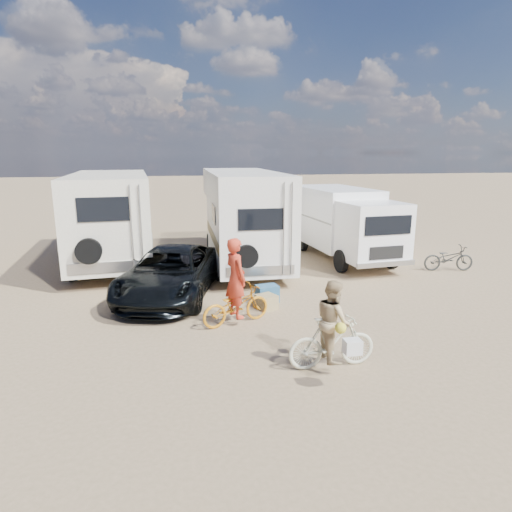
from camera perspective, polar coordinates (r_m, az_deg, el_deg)
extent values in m
plane|color=#987D5B|center=(9.74, 5.29, -10.35)|extent=(140.00, 140.00, 0.00)
imported|color=black|center=(12.35, -11.06, -2.12)|extent=(3.38, 5.21, 1.34)
imported|color=#C07511|center=(10.23, -2.63, -6.44)|extent=(1.80, 1.16, 0.90)
imported|color=beige|center=(8.33, 9.87, -11.01)|extent=(1.67, 0.51, 1.00)
imported|color=red|center=(10.08, -2.65, -3.85)|extent=(0.66, 0.79, 1.86)
imported|color=tan|center=(8.23, 9.95, -9.40)|extent=(0.59, 0.75, 1.51)
imported|color=#282B28|center=(16.13, 23.78, -0.26)|extent=(1.73, 0.85, 0.87)
cube|color=#26567C|center=(11.75, 1.45, -4.92)|extent=(0.63, 0.50, 0.45)
cube|color=#948052|center=(11.26, 1.38, -5.98)|extent=(0.60, 0.60, 0.36)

